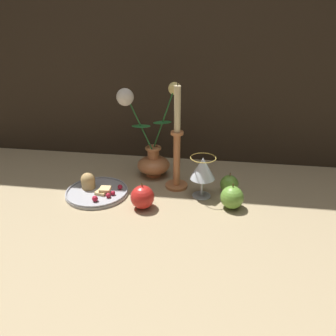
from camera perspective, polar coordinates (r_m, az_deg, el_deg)
name	(u,v)px	position (r m, az deg, el deg)	size (l,w,h in m)	color
ground_plane	(165,195)	(1.15, -0.45, -4.69)	(2.40, 2.40, 0.00)	#9E8966
wall_back	(180,7)	(1.35, 2.03, 26.24)	(2.40, 0.04, 1.20)	#2D2319
vase	(151,150)	(1.25, -3.03, 3.20)	(0.23, 0.13, 0.36)	#B77042
plate_with_pastries	(96,190)	(1.18, -12.51, -3.72)	(0.22, 0.22, 0.07)	#A3A3A8
wine_glass	(203,169)	(1.11, 6.06, -0.25)	(0.09, 0.09, 0.15)	silver
candlestick	(177,152)	(1.15, 1.55, 2.85)	(0.08, 0.08, 0.38)	#B77042
apple_beside_vase	(229,184)	(1.17, 10.62, -2.77)	(0.06, 0.06, 0.08)	#669938
apple_near_glass	(142,197)	(1.06, -4.48, -5.08)	(0.08, 0.08, 0.09)	red
apple_at_table_edge	(232,197)	(1.08, 11.08, -5.05)	(0.08, 0.08, 0.09)	#669938
berry_near_plate	(149,194)	(1.14, -3.26, -4.55)	(0.01, 0.01, 0.01)	#AD192D
berry_front_center	(135,192)	(1.16, -5.79, -4.10)	(0.02, 0.02, 0.02)	#AD192D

